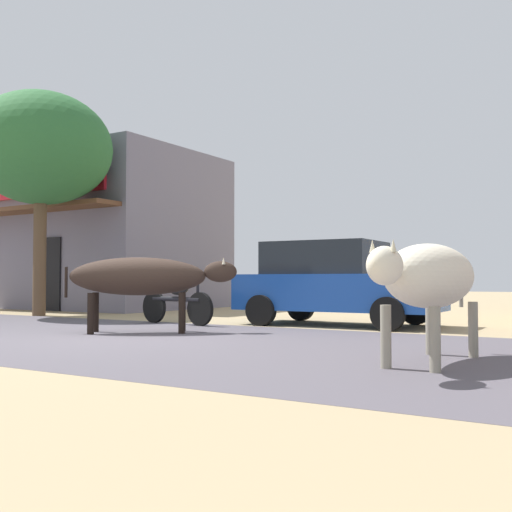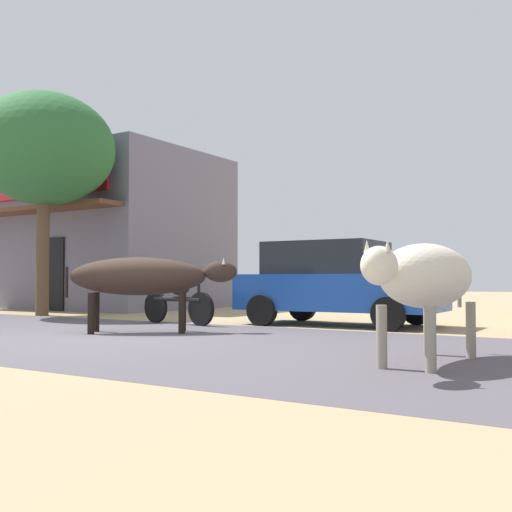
# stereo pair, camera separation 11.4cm
# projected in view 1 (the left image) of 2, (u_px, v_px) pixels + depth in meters

# --- Properties ---
(ground) EXTENTS (80.00, 80.00, 0.00)m
(ground) POSITION_uv_depth(u_px,v_px,m) (119.00, 337.00, 9.57)
(ground) COLOR tan
(asphalt_road) EXTENTS (72.00, 6.00, 0.00)m
(asphalt_road) POSITION_uv_depth(u_px,v_px,m) (119.00, 337.00, 9.57)
(asphalt_road) COLOR #555058
(asphalt_road) RESTS_ON ground
(storefront_left_cafe) EXTENTS (6.98, 6.02, 4.82)m
(storefront_left_cafe) POSITION_uv_depth(u_px,v_px,m) (102.00, 233.00, 20.18)
(storefront_left_cafe) COLOR slate
(storefront_left_cafe) RESTS_ON ground
(roadside_tree) EXTENTS (3.52, 3.52, 5.59)m
(roadside_tree) POSITION_uv_depth(u_px,v_px,m) (41.00, 149.00, 15.45)
(roadside_tree) COLOR brown
(roadside_tree) RESTS_ON ground
(parked_hatchback_car) EXTENTS (3.94, 2.06, 1.64)m
(parked_hatchback_car) POSITION_uv_depth(u_px,v_px,m) (335.00, 282.00, 12.16)
(parked_hatchback_car) COLOR #1A47A1
(parked_hatchback_car) RESTS_ON ground
(parked_motorcycle) EXTENTS (2.01, 0.40, 1.08)m
(parked_motorcycle) POSITION_uv_depth(u_px,v_px,m) (177.00, 300.00, 12.34)
(parked_motorcycle) COLOR black
(parked_motorcycle) RESTS_ON ground
(cow_near_brown) EXTENTS (2.54, 2.07, 1.27)m
(cow_near_brown) POSITION_uv_depth(u_px,v_px,m) (142.00, 277.00, 10.43)
(cow_near_brown) COLOR #31241D
(cow_near_brown) RESTS_ON ground
(cow_far_dark) EXTENTS (0.80, 2.74, 1.29)m
(cow_far_dark) POSITION_uv_depth(u_px,v_px,m) (430.00, 277.00, 6.64)
(cow_far_dark) COLOR beige
(cow_far_dark) RESTS_ON ground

